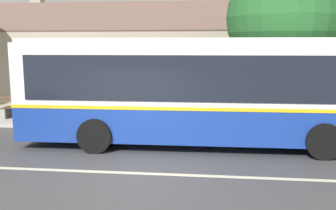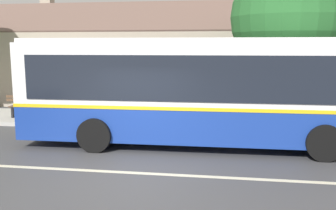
% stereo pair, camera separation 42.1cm
% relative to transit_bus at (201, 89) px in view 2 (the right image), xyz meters
% --- Properties ---
extents(ground_plane, '(300.00, 300.00, 0.00)m').
position_rel_transit_bus_xyz_m(ground_plane, '(-1.50, -2.90, -1.75)').
color(ground_plane, '#424244').
extents(sidewalk_far, '(60.00, 3.00, 0.15)m').
position_rel_transit_bus_xyz_m(sidewalk_far, '(-1.50, 3.10, -1.68)').
color(sidewalk_far, '#ADAAA3').
rests_on(sidewalk_far, ground).
extents(lane_divider_stripe, '(60.00, 0.16, 0.01)m').
position_rel_transit_bus_xyz_m(lane_divider_stripe, '(-1.50, -2.90, -1.75)').
color(lane_divider_stripe, beige).
rests_on(lane_divider_stripe, ground).
extents(community_building, '(25.27, 10.81, 6.72)m').
position_rel_transit_bus_xyz_m(community_building, '(-4.15, 11.25, 0.23)').
color(community_building, tan).
rests_on(community_building, ground).
extents(transit_bus, '(10.99, 2.89, 3.27)m').
position_rel_transit_bus_xyz_m(transit_bus, '(0.00, 0.00, 0.00)').
color(transit_bus, navy).
rests_on(transit_bus, ground).
extents(bench_by_building, '(1.63, 0.51, 0.94)m').
position_rel_transit_bus_xyz_m(bench_by_building, '(-7.18, 2.60, -1.19)').
color(bench_by_building, brown).
rests_on(bench_by_building, sidewalk_far).
extents(bench_down_street, '(1.53, 0.51, 0.94)m').
position_rel_transit_bus_xyz_m(bench_down_street, '(-2.86, 2.78, -1.19)').
color(bench_down_street, brown).
rests_on(bench_down_street, sidewalk_far).
extents(street_tree_primary, '(4.51, 4.51, 6.40)m').
position_rel_transit_bus_xyz_m(street_tree_primary, '(3.11, 3.90, 2.38)').
color(street_tree_primary, '#4C3828').
rests_on(street_tree_primary, ground).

